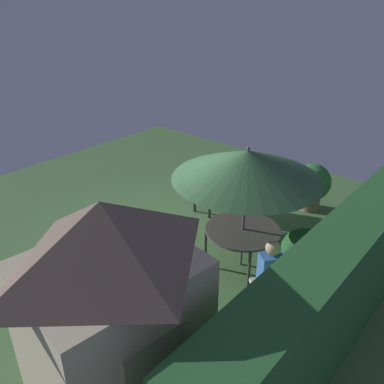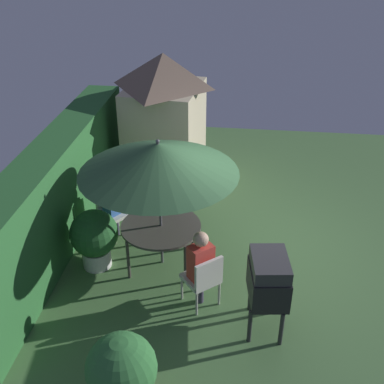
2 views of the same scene
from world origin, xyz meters
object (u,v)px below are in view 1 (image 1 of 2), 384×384
Objects in this scene: potted_plant_by_grill at (312,184)px; person_in_blue at (271,269)px; garden_shed at (112,313)px; person_in_red at (237,197)px; chair_far_side at (272,287)px; patio_table at (243,232)px; potted_plant_by_shed at (304,255)px; bbq_grill at (211,175)px; patio_umbrella at (247,165)px; chair_near_shed at (236,206)px.

person_in_blue reaches higher than potted_plant_by_grill.
garden_shed is 2.15× the size of person_in_red.
garden_shed is 3.01× the size of chair_far_side.
patio_table is 1.03× the size of person_in_blue.
garden_shed reaches higher than person_in_red.
person_in_blue is at bearing 47.26° from person_in_red.
garden_shed is 2.63× the size of potted_plant_by_shed.
potted_plant_by_grill is at bearing -163.76° from person_in_blue.
patio_table is 1.22× the size of potted_plant_by_grill.
bbq_grill reaches higher than potted_plant_by_shed.
potted_plant_by_grill reaches higher than patio_table.
patio_table is 1.25m from patio_umbrella.
potted_plant_by_grill reaches higher than potted_plant_by_shed.
person_in_red is at bearing -163.37° from garden_shed.
patio_umbrella is at bearing -79.03° from potted_plant_by_shed.
patio_table is at bearing 0.81° from potted_plant_by_grill.
bbq_grill is 1.00m from chair_near_shed.
person_in_blue reaches higher than chair_near_shed.
person_in_red is (-0.87, -0.73, -1.16)m from patio_umbrella.
patio_table is at bearing 40.21° from person_in_red.
chair_near_shed is at bearing -132.99° from person_in_blue.
potted_plant_by_grill reaches higher than chair_far_side.
bbq_grill is 1.17× the size of potted_plant_by_shed.
garden_shed reaches higher than person_in_blue.
potted_plant_by_shed is 1.92m from person_in_red.
chair_far_side is 0.71× the size of person_in_red.
chair_near_shed is 0.28m from person_in_red.
patio_table is at bearing -126.02° from person_in_blue.
person_in_red is at bearing -20.33° from potted_plant_by_grill.
chair_near_shed is at bearing -139.79° from patio_table.
person_in_blue is (1.95, 2.65, -0.06)m from bbq_grill.
patio_table is 1.08m from potted_plant_by_shed.
chair_far_side is 2.42m from person_in_red.
potted_plant_by_grill reaches higher than chair_near_shed.
patio_umbrella is at bearing -171.55° from garden_shed.
person_in_blue is (0.91, -0.09, 0.20)m from potted_plant_by_shed.
patio_table is 1.20m from person_in_blue.
person_in_red reaches higher than chair_near_shed.
garden_shed is 1.11× the size of patio_umbrella.
patio_umbrella is 1.91m from chair_far_side.
person_in_red is (-1.62, -1.77, 0.26)m from chair_far_side.
patio_umbrella is 1.66m from person_in_blue.
chair_near_shed is at bearing -111.54° from potted_plant_by_shed.
garden_shed is 3.27m from patio_table.
potted_plant_by_shed is (1.04, 2.74, -0.27)m from bbq_grill.
garden_shed is at bearing 8.45° from patio_table.
person_in_blue is at bearing 16.24° from potted_plant_by_grill.
patio_umbrella is (-3.16, -0.47, 0.56)m from garden_shed.
bbq_grill is 1.33× the size of chair_near_shed.
person_in_red is (1.88, -0.70, 0.18)m from potted_plant_by_grill.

